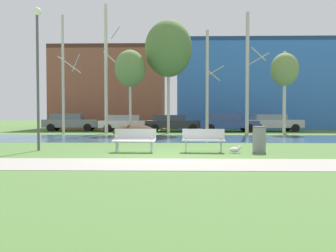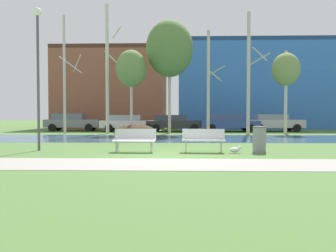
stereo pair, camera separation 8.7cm
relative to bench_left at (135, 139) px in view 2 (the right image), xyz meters
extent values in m
plane|color=#476B33|center=(1.29, 8.91, -0.47)|extent=(120.00, 120.00, 0.00)
cube|color=gray|center=(1.29, -3.21, -0.47)|extent=(60.00, 2.40, 0.01)
cube|color=#33516B|center=(1.29, 7.50, -0.47)|extent=(80.00, 6.54, 0.01)
ellipsoid|color=#423021|center=(-1.53, 12.65, -0.47)|extent=(3.17, 2.99, 1.41)
cube|color=silver|center=(-0.01, -0.09, -0.02)|extent=(1.62, 0.57, 0.14)
cube|color=silver|center=(0.01, 0.18, 0.20)|extent=(1.60, 0.17, 0.40)
cube|color=silver|center=(-0.66, 0.00, -0.25)|extent=(0.06, 0.43, 0.45)
cube|color=silver|center=(0.65, -0.07, -0.25)|extent=(0.06, 0.43, 0.45)
cylinder|color=silver|center=(-0.66, -0.04, 0.12)|extent=(0.06, 0.28, 0.04)
cylinder|color=silver|center=(0.65, -0.11, 0.12)|extent=(0.06, 0.28, 0.04)
cube|color=silver|center=(2.59, -0.09, -0.02)|extent=(1.62, 0.56, 0.05)
cube|color=silver|center=(2.61, 0.18, 0.20)|extent=(1.60, 0.17, 0.40)
cube|color=silver|center=(1.94, 0.00, -0.25)|extent=(0.06, 0.43, 0.45)
cube|color=silver|center=(3.25, -0.07, -0.25)|extent=(0.06, 0.43, 0.45)
cylinder|color=silver|center=(1.94, -0.04, 0.12)|extent=(0.06, 0.28, 0.04)
cylinder|color=silver|center=(3.25, -0.11, 0.12)|extent=(0.06, 0.28, 0.04)
cylinder|color=gray|center=(4.68, -0.02, 0.02)|extent=(0.49, 0.49, 0.98)
torus|color=#494A4C|center=(4.68, -0.02, 0.48)|extent=(0.51, 0.51, 0.04)
ellipsoid|color=white|center=(3.72, -0.29, -0.35)|extent=(0.40, 0.18, 0.18)
sphere|color=white|center=(3.90, -0.29, -0.26)|extent=(0.13, 0.13, 0.13)
cone|color=gold|center=(3.97, -0.29, -0.26)|extent=(0.07, 0.04, 0.04)
cylinder|color=gold|center=(3.74, -0.32, -0.42)|extent=(0.01, 0.01, 0.10)
cylinder|color=gold|center=(3.74, -0.25, -0.42)|extent=(0.01, 0.01, 0.10)
cylinder|color=#4C4C51|center=(-3.83, 0.43, 2.16)|extent=(0.10, 0.10, 5.26)
sphere|color=white|center=(-3.83, 0.43, 4.94)|extent=(0.32, 0.32, 0.32)
cylinder|color=beige|center=(-6.59, 11.88, 3.80)|extent=(0.19, 0.19, 8.55)
cylinder|color=beige|center=(-5.81, 12.42, 4.71)|extent=(0.98, 1.38, 1.07)
cylinder|color=beige|center=(-5.89, 11.17, 4.42)|extent=(1.31, 1.28, 1.06)
cylinder|color=beige|center=(-3.57, 12.35, 4.25)|extent=(0.25, 0.25, 9.44)
cylinder|color=beige|center=(-2.94, 12.78, 7.01)|extent=(0.89, 1.24, 0.65)
cylinder|color=beige|center=(-2.86, 11.63, 4.75)|extent=(1.30, 1.26, 1.20)
cylinder|color=beige|center=(-1.77, 12.19, 2.58)|extent=(0.18, 0.18, 6.10)
ellipsoid|color=#668947|center=(-1.77, 12.19, 4.29)|extent=(2.22, 2.22, 2.67)
cylinder|color=#BCB7A8|center=(0.99, 13.08, 3.59)|extent=(0.21, 0.21, 8.13)
ellipsoid|color=#567A3D|center=(0.99, 13.08, 5.87)|extent=(3.53, 3.53, 4.23)
cylinder|color=#BCB7A8|center=(3.80, 12.06, 3.25)|extent=(0.22, 0.22, 7.44)
cylinder|color=#BCB7A8|center=(4.49, 12.54, 4.17)|extent=(0.98, 1.39, 0.54)
cylinder|color=#BCB7A8|center=(4.27, 11.58, 3.64)|extent=(0.95, 0.93, 0.64)
cylinder|color=#BCB7A8|center=(6.58, 11.66, 3.83)|extent=(0.24, 0.24, 8.60)
cylinder|color=#BCB7A8|center=(7.46, 12.26, 4.90)|extent=(1.23, 1.74, 0.73)
cylinder|color=#BCB7A8|center=(7.23, 11.00, 5.07)|extent=(1.31, 1.28, 0.77)
cylinder|color=beige|center=(9.56, 12.87, 2.56)|extent=(0.24, 0.24, 6.07)
ellipsoid|color=olive|center=(9.56, 12.87, 4.26)|extent=(2.01, 2.01, 2.42)
cube|color=slate|center=(-7.39, 16.49, 0.18)|extent=(4.69, 2.02, 0.67)
cube|color=slate|center=(-7.76, 16.47, 0.76)|extent=(2.66, 1.69, 0.50)
cylinder|color=black|center=(-5.93, 17.45, -0.15)|extent=(0.65, 0.26, 0.64)
cylinder|color=black|center=(-5.83, 15.70, -0.15)|extent=(0.65, 0.26, 0.64)
cylinder|color=black|center=(-8.96, 17.28, -0.15)|extent=(0.65, 0.26, 0.64)
cylinder|color=black|center=(-8.85, 15.52, -0.15)|extent=(0.65, 0.26, 0.64)
cube|color=silver|center=(-2.43, 15.66, 0.14)|extent=(4.82, 1.97, 0.59)
cube|color=#949AAC|center=(-2.81, 15.64, 0.67)|extent=(2.73, 1.65, 0.46)
cylinder|color=black|center=(-0.92, 16.60, -0.15)|extent=(0.65, 0.26, 0.64)
cylinder|color=black|center=(-0.82, 14.90, -0.15)|extent=(0.65, 0.26, 0.64)
cylinder|color=black|center=(-4.04, 16.42, -0.15)|extent=(0.65, 0.26, 0.64)
cylinder|color=black|center=(-3.94, 14.72, -0.15)|extent=(0.65, 0.26, 0.64)
cube|color=#282B30|center=(1.34, 15.86, 0.14)|extent=(4.78, 2.05, 0.58)
cube|color=#2F3648|center=(0.97, 15.84, 0.66)|extent=(2.71, 1.72, 0.47)
cylinder|color=black|center=(2.83, 16.84, -0.15)|extent=(0.65, 0.26, 0.64)
cylinder|color=black|center=(2.94, 15.06, -0.15)|extent=(0.65, 0.26, 0.64)
cylinder|color=black|center=(-0.25, 16.66, -0.15)|extent=(0.65, 0.26, 0.64)
cylinder|color=black|center=(-0.15, 14.88, -0.15)|extent=(0.65, 0.26, 0.64)
cube|color=#2D4793|center=(5.83, 15.70, 0.14)|extent=(4.87, 2.12, 0.58)
cube|color=#32457F|center=(5.45, 15.68, 0.72)|extent=(2.76, 1.78, 0.60)
cylinder|color=black|center=(7.34, 16.72, -0.15)|extent=(0.65, 0.26, 0.64)
cylinder|color=black|center=(7.45, 14.87, -0.15)|extent=(0.65, 0.26, 0.64)
cylinder|color=black|center=(4.20, 16.53, -0.15)|extent=(0.65, 0.26, 0.64)
cylinder|color=black|center=(4.31, 14.69, -0.15)|extent=(0.65, 0.26, 0.64)
cube|color=#B2B5BC|center=(9.66, 16.01, 0.17)|extent=(4.63, 2.01, 0.65)
cube|color=gray|center=(9.30, 15.99, 0.72)|extent=(2.62, 1.69, 0.45)
cylinder|color=black|center=(11.11, 16.97, -0.15)|extent=(0.65, 0.26, 0.64)
cylinder|color=black|center=(11.21, 15.23, -0.15)|extent=(0.65, 0.26, 0.64)
cylinder|color=black|center=(8.12, 16.80, -0.15)|extent=(0.65, 0.26, 0.64)
cylinder|color=black|center=(8.22, 15.05, -0.15)|extent=(0.65, 0.26, 0.64)
cube|color=brown|center=(-5.28, 24.21, 3.40)|extent=(11.02, 8.71, 7.74)
cube|color=#4E2C21|center=(-5.28, 24.21, 7.47)|extent=(11.02, 8.71, 0.40)
cube|color=#3870C6|center=(10.31, 23.53, 3.71)|extent=(17.27, 7.41, 8.36)
cube|color=navy|center=(10.31, 23.53, 8.09)|extent=(17.27, 7.41, 0.40)
camera|label=1|loc=(1.57, -13.06, 0.95)|focal=37.19mm
camera|label=2|loc=(1.66, -13.06, 0.95)|focal=37.19mm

